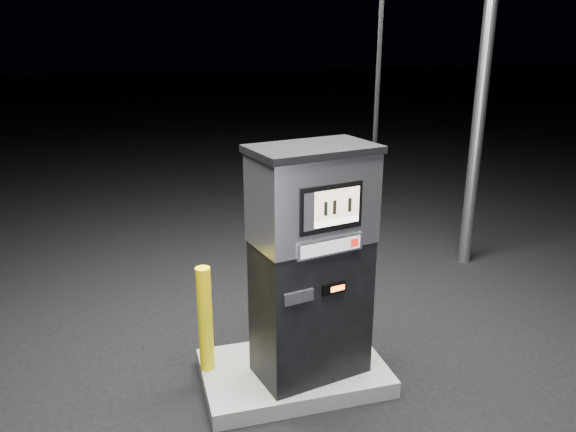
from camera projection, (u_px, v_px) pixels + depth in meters
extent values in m
plane|color=black|center=(293.00, 380.00, 5.03)|extent=(80.00, 80.00, 0.00)
cube|color=#60605C|center=(294.00, 373.00, 5.01)|extent=(1.60, 1.00, 0.15)
cylinder|color=gray|center=(482.00, 92.00, 6.92)|extent=(0.16, 0.16, 4.50)
cube|color=black|center=(311.00, 308.00, 4.73)|extent=(1.01, 0.71, 1.21)
cube|color=silver|center=(312.00, 198.00, 4.43)|extent=(1.03, 0.73, 0.72)
cube|color=black|center=(313.00, 149.00, 4.30)|extent=(1.08, 0.78, 0.06)
cube|color=black|center=(331.00, 208.00, 4.19)|extent=(0.54, 0.14, 0.37)
cube|color=#CAAD92|center=(337.00, 204.00, 4.19)|extent=(0.39, 0.09, 0.23)
cube|color=white|center=(337.00, 222.00, 4.23)|extent=(0.39, 0.09, 0.05)
cube|color=silver|center=(330.00, 246.00, 4.29)|extent=(0.57, 0.15, 0.14)
cube|color=#999AA0|center=(331.00, 247.00, 4.28)|extent=(0.52, 0.11, 0.10)
cube|color=red|center=(355.00, 243.00, 4.37)|extent=(0.07, 0.02, 0.07)
cube|color=black|center=(334.00, 289.00, 4.43)|extent=(0.21, 0.06, 0.09)
cube|color=#FF540C|center=(338.00, 288.00, 4.43)|extent=(0.12, 0.03, 0.04)
cube|color=black|center=(299.00, 297.00, 4.29)|extent=(0.25, 0.08, 0.10)
cube|color=black|center=(362.00, 252.00, 4.83)|extent=(0.13, 0.19, 0.24)
cylinder|color=gray|center=(368.00, 251.00, 4.85)|extent=(0.11, 0.22, 0.07)
cylinder|color=black|center=(379.00, 58.00, 4.30)|extent=(0.04, 0.04, 3.00)
cylinder|color=yellow|center=(205.00, 319.00, 4.80)|extent=(0.16, 0.16, 0.96)
cylinder|color=yellow|center=(359.00, 318.00, 4.86)|extent=(0.16, 0.16, 0.93)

